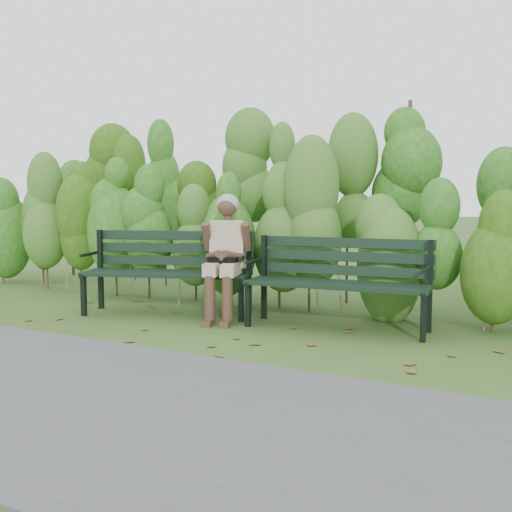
% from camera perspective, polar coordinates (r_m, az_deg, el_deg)
% --- Properties ---
extents(ground, '(80.00, 80.00, 0.00)m').
position_cam_1_polar(ground, '(6.07, -1.59, -7.35)').
color(ground, '#35461A').
extents(footpath, '(60.00, 2.50, 0.01)m').
position_cam_1_polar(footpath, '(4.37, -16.55, -12.67)').
color(footpath, '#474749').
rests_on(footpath, ground).
extents(hedge_band, '(11.04, 1.67, 2.42)m').
position_cam_1_polar(hedge_band, '(7.58, 5.47, 4.80)').
color(hedge_band, '#47381E').
rests_on(hedge_band, ground).
extents(leaf_litter, '(5.64, 2.25, 0.01)m').
position_cam_1_polar(leaf_litter, '(5.82, 2.09, -7.88)').
color(leaf_litter, brown).
rests_on(leaf_litter, ground).
extents(bench_left, '(2.04, 1.20, 0.97)m').
position_cam_1_polar(bench_left, '(7.09, -8.24, -0.85)').
color(bench_left, black).
rests_on(bench_left, ground).
extents(bench_right, '(1.93, 0.79, 0.94)m').
position_cam_1_polar(bench_right, '(6.29, 7.95, -1.82)').
color(bench_right, black).
rests_on(bench_right, ground).
extents(seated_woman, '(0.61, 0.86, 1.40)m').
position_cam_1_polar(seated_woman, '(6.68, -2.94, 0.71)').
color(seated_woman, tan).
rests_on(seated_woman, ground).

